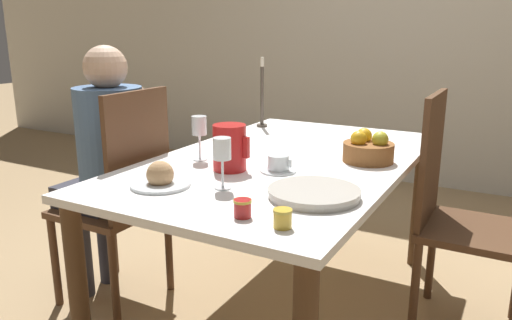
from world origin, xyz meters
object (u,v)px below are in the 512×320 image
(wine_glass_water, at_px, (199,128))
(candlestick_tall, at_px, (262,99))
(wine_glass_juice, at_px, (222,152))
(jam_jar_amber, at_px, (283,217))
(serving_tray, at_px, (314,193))
(chair_person_side, at_px, (122,196))
(fruit_bowl, at_px, (368,149))
(teacup_across, at_px, (231,137))
(person_seated, at_px, (107,153))
(bread_plate, at_px, (160,178))
(jam_jar_red, at_px, (243,207))
(teacup_near_person, at_px, (278,165))
(red_pitcher, at_px, (230,147))
(chair_opposite, at_px, (455,210))

(wine_glass_water, distance_m, candlestick_tall, 0.79)
(wine_glass_juice, bearing_deg, jam_jar_amber, -32.86)
(serving_tray, height_order, candlestick_tall, candlestick_tall)
(chair_person_side, distance_m, fruit_bowl, 1.11)
(wine_glass_water, bearing_deg, serving_tray, -19.65)
(teacup_across, height_order, serving_tray, teacup_across)
(wine_glass_water, bearing_deg, fruit_bowl, 26.74)
(person_seated, distance_m, wine_glass_juice, 0.81)
(wine_glass_water, height_order, wine_glass_juice, wine_glass_water)
(bread_plate, bearing_deg, jam_jar_red, -16.23)
(serving_tray, distance_m, candlestick_tall, 1.24)
(wine_glass_juice, bearing_deg, chair_person_side, 163.77)
(jam_jar_red, distance_m, candlestick_tall, 1.40)
(jam_jar_amber, xyz_separation_m, candlestick_tall, (-0.75, 1.27, 0.12))
(chair_person_side, height_order, jam_jar_amber, chair_person_side)
(fruit_bowl, bearing_deg, teacup_across, 178.15)
(wine_glass_juice, height_order, teacup_near_person, wine_glass_juice)
(person_seated, xyz_separation_m, wine_glass_juice, (0.77, -0.22, 0.14))
(red_pitcher, xyz_separation_m, candlestick_tall, (-0.31, 0.85, 0.06))
(person_seated, bearing_deg, teacup_near_person, -85.56)
(person_seated, distance_m, serving_tray, 1.09)
(jam_jar_red, bearing_deg, red_pitcher, 125.97)
(teacup_across, bearing_deg, chair_person_side, -127.60)
(jam_jar_amber, xyz_separation_m, fruit_bowl, (-0.00, 0.81, 0.02))
(teacup_near_person, height_order, teacup_across, same)
(wine_glass_juice, bearing_deg, bread_plate, -158.01)
(teacup_near_person, bearing_deg, jam_jar_amber, -62.43)
(bread_plate, xyz_separation_m, candlestick_tall, (-0.21, 1.14, 0.13))
(jam_jar_amber, distance_m, jam_jar_red, 0.14)
(chair_opposite, relative_size, person_seated, 0.85)
(candlestick_tall, bearing_deg, red_pitcher, -69.86)
(teacup_across, bearing_deg, person_seated, -136.45)
(fruit_bowl, bearing_deg, teacup_near_person, -129.69)
(wine_glass_water, distance_m, serving_tray, 0.66)
(wine_glass_juice, relative_size, serving_tray, 0.59)
(wine_glass_juice, distance_m, teacup_across, 0.72)
(person_seated, bearing_deg, fruit_bowl, -71.04)
(candlestick_tall, bearing_deg, wine_glass_juice, -68.71)
(person_seated, distance_m, jam_jar_red, 1.05)
(serving_tray, distance_m, jam_jar_amber, 0.28)
(red_pitcher, height_order, wine_glass_water, wine_glass_water)
(bread_plate, distance_m, jam_jar_amber, 0.56)
(wine_glass_juice, distance_m, bread_plate, 0.24)
(bread_plate, relative_size, jam_jar_red, 3.90)
(bread_plate, distance_m, candlestick_tall, 1.17)
(bread_plate, bearing_deg, red_pitcher, 70.47)
(chair_person_side, relative_size, wine_glass_water, 5.39)
(wine_glass_water, relative_size, teacup_across, 1.32)
(wine_glass_water, bearing_deg, chair_opposite, 24.74)
(teacup_across, xyz_separation_m, bread_plate, (0.14, -0.70, 0.00))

